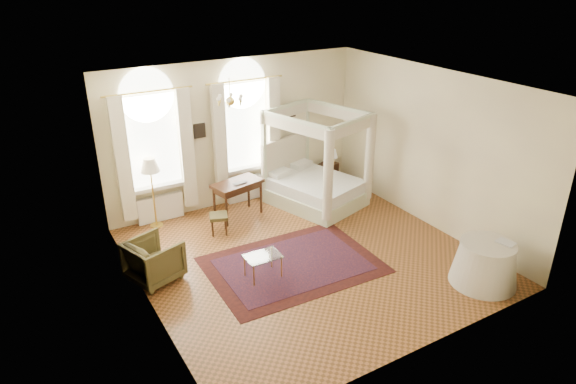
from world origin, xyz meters
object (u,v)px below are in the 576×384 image
at_px(canopy_bed, 316,184).
at_px(nightstand, 328,174).
at_px(stool, 219,218).
at_px(side_table, 485,263).
at_px(coffee_table, 263,258).
at_px(writing_desk, 237,187).
at_px(floor_lamp, 150,169).
at_px(armchair, 154,260).

relative_size(canopy_bed, nightstand, 4.08).
xyz_separation_m(stool, side_table, (3.25, -4.02, 0.03)).
bearing_deg(coffee_table, stool, 90.44).
xyz_separation_m(writing_desk, side_table, (2.56, -4.53, -0.31)).
relative_size(coffee_table, floor_lamp, 0.41).
height_order(canopy_bed, nightstand, canopy_bed).
height_order(stool, floor_lamp, floor_lamp).
bearing_deg(coffee_table, side_table, -33.23).
relative_size(nightstand, armchair, 0.70).
distance_m(coffee_table, floor_lamp, 3.20).
bearing_deg(floor_lamp, coffee_table, -70.11).
distance_m(canopy_bed, writing_desk, 1.88).
relative_size(canopy_bed, side_table, 2.08).
relative_size(stool, coffee_table, 0.74).
relative_size(nightstand, side_table, 0.51).
bearing_deg(armchair, stool, -77.89).
relative_size(writing_desk, armchair, 1.41).
bearing_deg(writing_desk, canopy_bed, -10.10).
relative_size(nightstand, coffee_table, 0.92).
relative_size(nightstand, stool, 1.25).
xyz_separation_m(nightstand, side_table, (-0.13, -4.94, 0.09)).
relative_size(canopy_bed, armchair, 2.84).
distance_m(stool, floor_lamp, 1.71).
xyz_separation_m(canopy_bed, nightstand, (0.85, 0.74, -0.20)).
xyz_separation_m(canopy_bed, writing_desk, (-1.84, 0.33, 0.20)).
relative_size(writing_desk, coffee_table, 1.86).
height_order(armchair, floor_lamp, floor_lamp).
distance_m(writing_desk, side_table, 5.21).
height_order(nightstand, coffee_table, nightstand).
bearing_deg(nightstand, writing_desk, -171.34).
height_order(nightstand, side_table, side_table).
bearing_deg(armchair, coffee_table, -137.48).
xyz_separation_m(nightstand, writing_desk, (-2.69, -0.41, 0.40)).
xyz_separation_m(canopy_bed, stool, (-2.52, -0.18, -0.15)).
height_order(nightstand, armchair, armchair).
bearing_deg(nightstand, stool, -164.84).
distance_m(armchair, side_table, 5.77).
height_order(canopy_bed, stool, canopy_bed).
relative_size(canopy_bed, floor_lamp, 1.55).
relative_size(writing_desk, side_table, 1.03).
xyz_separation_m(canopy_bed, side_table, (0.72, -4.20, -0.11)).
xyz_separation_m(writing_desk, stool, (-0.69, -0.51, -0.35)).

